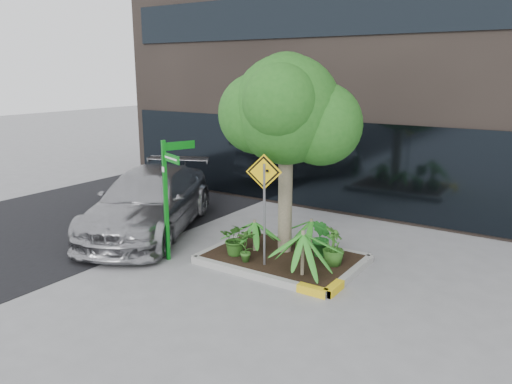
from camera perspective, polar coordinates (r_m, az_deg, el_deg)
The scene contains 14 objects.
ground at distance 10.92m, azimuth 1.31°, elevation -8.27°, with size 80.00×80.00×0.00m, color gray.
asphalt_road at distance 15.20m, azimuth -19.95°, elevation -2.70°, with size 7.00×80.00×0.01m, color black.
planter at distance 10.99m, azimuth 3.11°, elevation -7.57°, with size 3.35×2.36×0.15m.
tree at distance 10.67m, azimuth 3.54°, elevation 9.35°, with size 2.99×2.66×4.49m.
palm_front at distance 9.77m, azimuth 5.41°, elevation -4.76°, with size 1.03×1.03×1.14m.
palm_left at distance 11.08m, azimuth -0.17°, elevation -3.45°, with size 0.80×0.80×0.89m.
palm_back at distance 11.28m, azimuth 6.34°, elevation -3.32°, with size 0.78×0.78×0.87m.
parked_car at distance 13.18m, azimuth -12.10°, elevation -1.06°, with size 2.23×5.48×1.59m, color #9E9EA3.
shrub_a at distance 10.93m, azimuth -2.23°, elevation -5.32°, with size 0.67×0.67×0.75m, color #255418.
shrub_b at distance 10.49m, azimuth 8.84°, elevation -6.15°, with size 0.45×0.45×0.81m, color #2D601C.
shrub_c at distance 10.54m, azimuth -1.13°, elevation -6.13°, with size 0.38×0.38×0.72m, color #2E621E.
shrub_d at distance 10.89m, azimuth 7.50°, elevation -5.23°, with size 0.47×0.47×0.85m, color #1D641F.
street_sign_post at distance 10.85m, azimuth -9.98°, elevation 0.51°, with size 0.74×0.97×2.67m.
cattle_sign at distance 9.97m, azimuth 0.93°, elevation 0.07°, with size 0.67×0.31×2.35m.
Camera 1 is at (5.36, -8.59, 4.09)m, focal length 35.00 mm.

